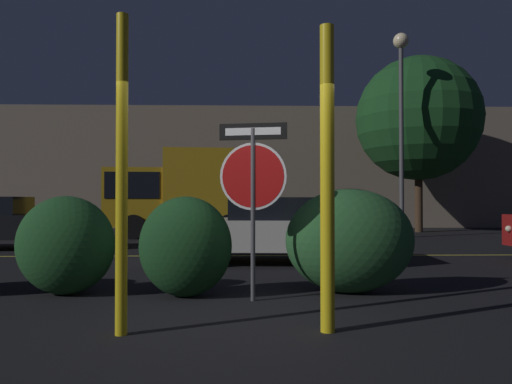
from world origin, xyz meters
TOP-DOWN VIEW (x-y plane):
  - ground_plane at (0.00, 0.00)m, footprint 260.00×260.00m
  - road_center_stripe at (0.00, 6.55)m, footprint 36.09×0.12m
  - stop_sign at (0.26, 1.19)m, footprint 0.90×0.20m
  - yellow_pole_left at (-1.07, -0.45)m, footprint 0.12×0.12m
  - yellow_pole_right at (0.98, -0.39)m, footprint 0.14×0.14m
  - hedge_bush_1 at (-2.37, 1.69)m, footprint 1.37×1.01m
  - hedge_bush_2 at (-0.66, 1.48)m, footprint 1.28×0.91m
  - hedge_bush_3 at (1.66, 1.72)m, footprint 1.85×1.13m
  - passing_car_2 at (0.69, 5.26)m, footprint 4.81×2.22m
  - delivery_truck at (-2.08, 13.05)m, footprint 5.62×2.88m
  - street_lamp at (5.82, 12.32)m, footprint 0.56×0.56m
  - tree_0 at (7.51, 15.31)m, footprint 5.19×5.19m
  - building_backdrop at (0.27, 20.48)m, footprint 29.51×3.71m

SIDE VIEW (x-z plane):
  - ground_plane at x=0.00m, z-range 0.00..0.00m
  - road_center_stripe at x=0.00m, z-range 0.00..0.01m
  - hedge_bush_2 at x=-0.66m, z-range 0.00..1.38m
  - hedge_bush_1 at x=-2.37m, z-range 0.00..1.39m
  - passing_car_2 at x=0.69m, z-range 0.01..1.40m
  - hedge_bush_3 at x=1.66m, z-range 0.00..1.50m
  - yellow_pole_right at x=0.98m, z-range 0.00..3.11m
  - yellow_pole_left at x=-1.07m, z-range 0.00..3.18m
  - stop_sign at x=0.26m, z-range 0.47..2.82m
  - delivery_truck at x=-2.08m, z-range 0.09..3.26m
  - building_backdrop at x=0.27m, z-range 0.00..5.92m
  - tree_0 at x=7.51m, z-range 1.08..8.44m
  - street_lamp at x=5.82m, z-range 1.55..8.92m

